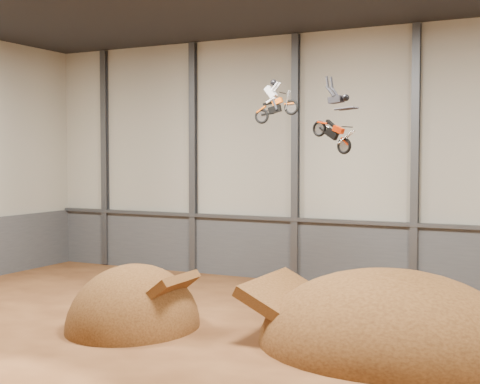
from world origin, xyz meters
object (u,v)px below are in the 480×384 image
Objects in this scene: takeoff_ramp at (134,328)px; fmx_rider_a at (278,97)px; fmx_rider_b at (328,115)px; landing_ramp at (389,346)px.

takeoff_ramp is 11.50m from fmx_rider_a.
fmx_rider_b is at bearing 3.83° from takeoff_ramp.
landing_ramp is 11.28m from fmx_rider_a.
takeoff_ramp is at bearing -169.03° from landing_ramp.
takeoff_ramp is 0.61× the size of landing_ramp.
takeoff_ramp is 11.91m from fmx_rider_b.
fmx_rider_b is (3.50, -3.55, -1.04)m from fmx_rider_a.
landing_ramp is 8.94m from fmx_rider_b.
fmx_rider_a is (-5.46, 2.12, 9.65)m from landing_ramp.
fmx_rider_b is (-1.96, -1.42, 8.61)m from landing_ramp.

